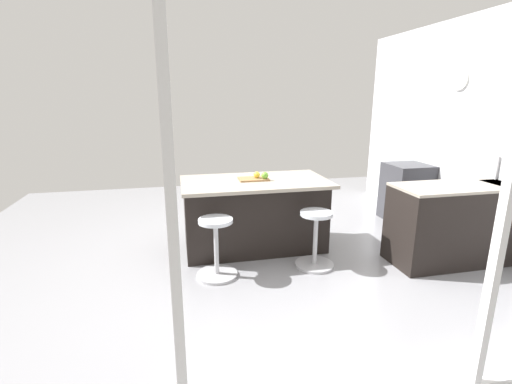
{
  "coord_description": "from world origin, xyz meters",
  "views": [
    {
      "loc": [
        0.86,
        4.03,
        1.86
      ],
      "look_at": [
        -0.05,
        -0.11,
        0.76
      ],
      "focal_mm": 25.49,
      "sensor_mm": 36.0,
      "label": 1
    }
  ],
  "objects_px": {
    "stool_by_window": "(315,241)",
    "apple_yellow": "(257,175)",
    "stool_middle": "(216,250)",
    "apple_green": "(265,175)",
    "cutting_board": "(253,179)",
    "kitchen_island": "(254,214)",
    "oven_range": "(406,193)"
  },
  "relations": [
    {
      "from": "kitchen_island",
      "to": "apple_yellow",
      "type": "xyz_separation_m",
      "value": [
        -0.03,
        0.01,
        0.5
      ]
    },
    {
      "from": "cutting_board",
      "to": "apple_yellow",
      "type": "xyz_separation_m",
      "value": [
        -0.04,
        -0.0,
        0.05
      ]
    },
    {
      "from": "apple_yellow",
      "to": "cutting_board",
      "type": "bearing_deg",
      "value": 1.73
    },
    {
      "from": "kitchen_island",
      "to": "stool_by_window",
      "type": "relative_size",
      "value": 2.74
    },
    {
      "from": "kitchen_island",
      "to": "stool_by_window",
      "type": "xyz_separation_m",
      "value": [
        -0.56,
        0.67,
        -0.15
      ]
    },
    {
      "from": "stool_middle",
      "to": "apple_green",
      "type": "distance_m",
      "value": 1.1
    },
    {
      "from": "stool_middle",
      "to": "apple_yellow",
      "type": "height_order",
      "value": "apple_yellow"
    },
    {
      "from": "oven_range",
      "to": "stool_by_window",
      "type": "xyz_separation_m",
      "value": [
        1.96,
        1.22,
        -0.14
      ]
    },
    {
      "from": "apple_green",
      "to": "kitchen_island",
      "type": "bearing_deg",
      "value": -35.38
    },
    {
      "from": "stool_middle",
      "to": "oven_range",
      "type": "bearing_deg",
      "value": -158.33
    },
    {
      "from": "kitchen_island",
      "to": "cutting_board",
      "type": "height_order",
      "value": "cutting_board"
    },
    {
      "from": "kitchen_island",
      "to": "stool_by_window",
      "type": "height_order",
      "value": "kitchen_island"
    },
    {
      "from": "stool_middle",
      "to": "cutting_board",
      "type": "distance_m",
      "value": 1.04
    },
    {
      "from": "apple_green",
      "to": "oven_range",
      "type": "bearing_deg",
      "value": -165.23
    },
    {
      "from": "apple_green",
      "to": "stool_middle",
      "type": "bearing_deg",
      "value": 41.3
    },
    {
      "from": "cutting_board",
      "to": "stool_middle",
      "type": "bearing_deg",
      "value": 50.36
    },
    {
      "from": "stool_middle",
      "to": "apple_yellow",
      "type": "bearing_deg",
      "value": -131.66
    },
    {
      "from": "oven_range",
      "to": "kitchen_island",
      "type": "xyz_separation_m",
      "value": [
        2.52,
        0.55,
        0.01
      ]
    },
    {
      "from": "oven_range",
      "to": "apple_green",
      "type": "bearing_deg",
      "value": 14.77
    },
    {
      "from": "stool_by_window",
      "to": "cutting_board",
      "type": "distance_m",
      "value": 1.05
    },
    {
      "from": "kitchen_island",
      "to": "apple_yellow",
      "type": "height_order",
      "value": "apple_yellow"
    },
    {
      "from": "oven_range",
      "to": "stool_middle",
      "type": "xyz_separation_m",
      "value": [
        3.07,
        1.22,
        -0.14
      ]
    },
    {
      "from": "kitchen_island",
      "to": "apple_yellow",
      "type": "bearing_deg",
      "value": 159.17
    },
    {
      "from": "apple_green",
      "to": "stool_by_window",
      "type": "bearing_deg",
      "value": 126.99
    },
    {
      "from": "cutting_board",
      "to": "apple_green",
      "type": "height_order",
      "value": "apple_green"
    },
    {
      "from": "apple_yellow",
      "to": "apple_green",
      "type": "distance_m",
      "value": 0.11
    },
    {
      "from": "oven_range",
      "to": "kitchen_island",
      "type": "relative_size",
      "value": 0.5
    },
    {
      "from": "oven_range",
      "to": "apple_green",
      "type": "relative_size",
      "value": 10.48
    },
    {
      "from": "kitchen_island",
      "to": "apple_yellow",
      "type": "relative_size",
      "value": 22.49
    },
    {
      "from": "stool_by_window",
      "to": "apple_yellow",
      "type": "height_order",
      "value": "apple_yellow"
    },
    {
      "from": "cutting_board",
      "to": "stool_by_window",
      "type": "bearing_deg",
      "value": 130.91
    },
    {
      "from": "stool_by_window",
      "to": "apple_green",
      "type": "distance_m",
      "value": 0.98
    }
  ]
}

